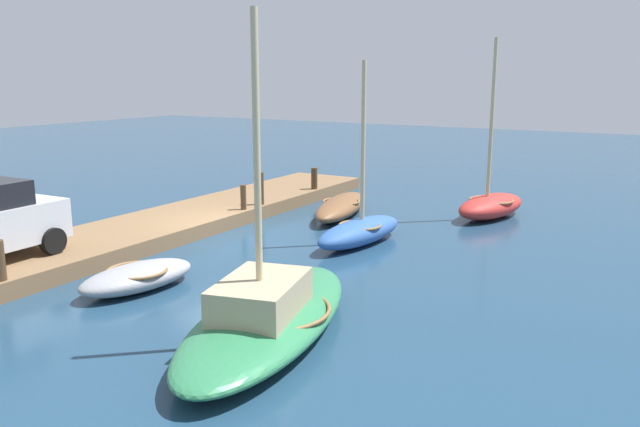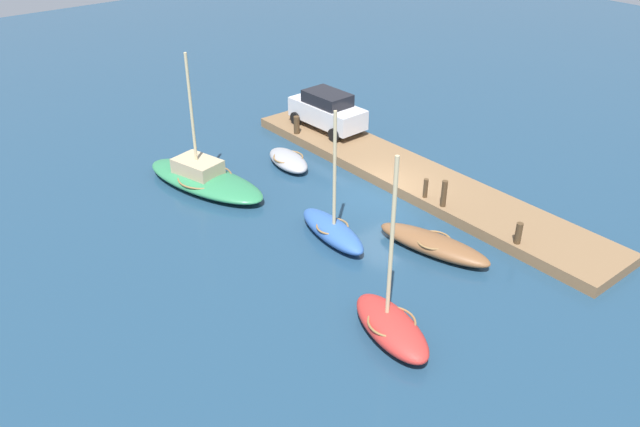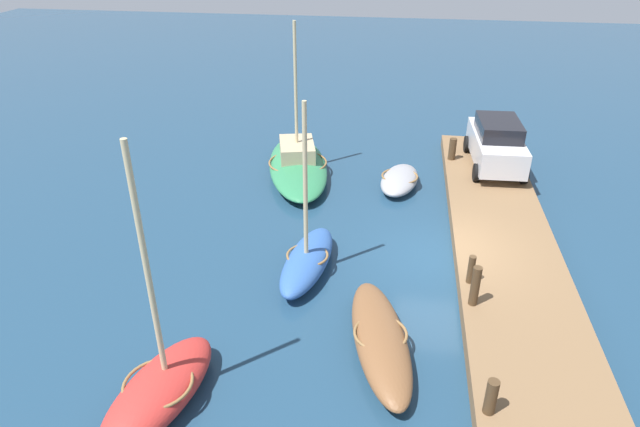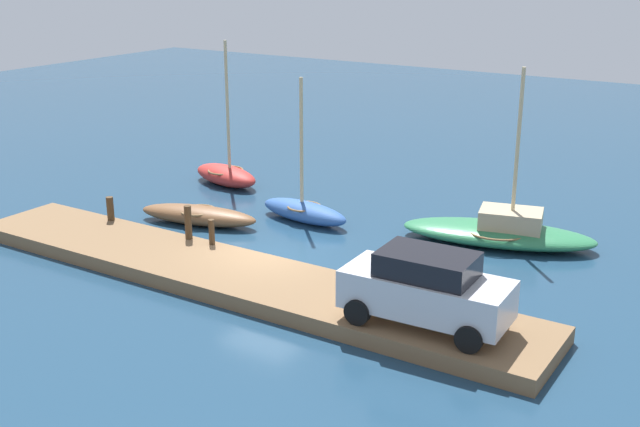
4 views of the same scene
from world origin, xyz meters
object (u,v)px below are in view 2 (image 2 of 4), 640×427
rowboat_blue (332,229)px  dinghy_grey (288,160)px  mooring_post_east (297,125)px  mooring_post_mid_east (426,188)px  rowboat_brown (433,244)px  sailboat_green (204,178)px  rowboat_red (391,325)px  parked_car (327,110)px  mooring_post_west (519,233)px  mooring_post_mid_west (444,194)px

rowboat_blue → dinghy_grey: (5.90, -2.43, -0.11)m
mooring_post_east → mooring_post_mid_east: bearing=180.0°
dinghy_grey → rowboat_brown: size_ratio=0.65×
sailboat_green → rowboat_red: (-11.74, 0.68, 0.02)m
mooring_post_east → parked_car: 1.67m
mooring_post_west → parked_car: (12.19, -1.53, 0.54)m
sailboat_green → dinghy_grey: sailboat_green is taller
rowboat_blue → mooring_post_west: rowboat_blue is taller
rowboat_brown → rowboat_red: 4.94m
rowboat_blue → rowboat_brown: 3.65m
sailboat_green → mooring_post_mid_west: sailboat_green is taller
parked_car → rowboat_red: bearing=145.0°
rowboat_brown → mooring_post_east: bearing=-24.7°
mooring_post_west → dinghy_grey: bearing=10.4°
mooring_post_west → rowboat_brown: bearing=49.2°
rowboat_brown → mooring_post_mid_east: mooring_post_mid_east is taller
mooring_post_west → mooring_post_mid_east: mooring_post_west is taller
rowboat_red → mooring_post_mid_west: rowboat_red is taller
mooring_post_east → parked_car: parked_car is taller
dinghy_grey → rowboat_red: (-11.12, 4.60, 0.15)m
dinghy_grey → mooring_post_west: (-10.72, -1.96, 0.53)m
sailboat_green → mooring_post_east: 6.04m
mooring_post_mid_west → mooring_post_east: 9.23m
rowboat_red → mooring_post_west: bearing=-73.5°
rowboat_brown → mooring_post_west: (-1.90, -2.19, 0.50)m
rowboat_blue → mooring_post_east: (7.83, -4.39, 0.45)m
rowboat_blue → dinghy_grey: size_ratio=1.72×
rowboat_brown → parked_car: bearing=-33.0°
mooring_post_west → rowboat_blue: bearing=42.4°
rowboat_red → mooring_post_mid_west: bearing=-46.8°
mooring_post_west → parked_car: bearing=-7.1°
rowboat_blue → dinghy_grey: rowboat_blue is taller
mooring_post_mid_west → parked_car: size_ratio=0.27×
dinghy_grey → mooring_post_mid_west: size_ratio=2.70×
parked_car → sailboat_green: bearing=94.3°
rowboat_brown → parked_car: parked_car is taller
dinghy_grey → rowboat_blue: bearing=167.5°
sailboat_green → dinghy_grey: 3.98m
rowboat_brown → dinghy_grey: bearing=-14.6°
mooring_post_mid_east → mooring_post_mid_west: bearing=180.0°
rowboat_blue → mooring_post_mid_west: size_ratio=4.64×
mooring_post_mid_east → mooring_post_east: 8.30m
mooring_post_mid_west → dinghy_grey: bearing=15.0°
mooring_post_mid_west → parked_car: (8.77, -1.53, 0.40)m
rowboat_blue → parked_car: bearing=-31.9°
dinghy_grey → mooring_post_mid_west: bearing=-155.1°
mooring_post_west → parked_car: parked_car is taller
rowboat_blue → rowboat_red: 5.65m
mooring_post_mid_west → rowboat_brown: bearing=124.7°
mooring_post_mid_east → sailboat_green: bearing=40.1°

